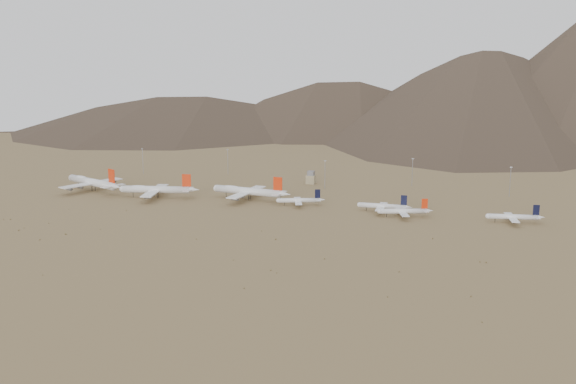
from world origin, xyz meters
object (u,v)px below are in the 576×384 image
(narrowbody_b, at_px, (384,206))
(control_tower, at_px, (311,178))
(narrowbody_a, at_px, (300,200))
(widebody_west, at_px, (93,182))
(widebody_centre, at_px, (156,189))
(widebody_east, at_px, (248,191))

(narrowbody_b, relative_size, control_tower, 3.51)
(narrowbody_a, xyz_separation_m, control_tower, (-17.99, 87.90, 1.13))
(widebody_west, xyz_separation_m, control_tower, (172.10, 94.09, -2.50))
(narrowbody_b, height_order, control_tower, narrowbody_b)
(widebody_west, xyz_separation_m, narrowbody_b, (257.12, 6.28, -3.31))
(widebody_west, distance_m, widebody_centre, 67.68)
(narrowbody_a, distance_m, control_tower, 89.73)
(widebody_east, bearing_deg, control_tower, 75.10)
(widebody_centre, height_order, control_tower, widebody_centre)
(widebody_west, xyz_separation_m, narrowbody_a, (190.09, 6.19, -3.63))
(control_tower, bearing_deg, widebody_east, -109.36)
(widebody_east, distance_m, narrowbody_b, 114.03)
(narrowbody_a, height_order, narrowbody_b, narrowbody_b)
(narrowbody_a, bearing_deg, widebody_west, 160.77)
(control_tower, bearing_deg, widebody_centre, -136.32)
(narrowbody_a, bearing_deg, widebody_east, 151.77)
(widebody_west, bearing_deg, control_tower, 49.36)
(widebody_west, height_order, narrowbody_a, widebody_west)
(widebody_east, xyz_separation_m, control_tower, (28.83, 82.04, -1.92))
(widebody_east, relative_size, control_tower, 5.89)
(widebody_west, bearing_deg, narrowbody_a, 22.56)
(widebody_centre, height_order, widebody_east, widebody_east)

